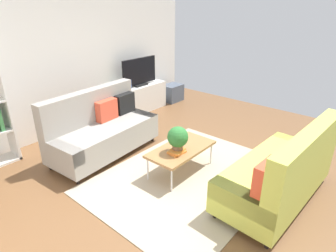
# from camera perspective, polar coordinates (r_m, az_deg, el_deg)

# --- Properties ---
(ground_plane) EXTENTS (7.68, 7.68, 0.00)m
(ground_plane) POSITION_cam_1_polar(r_m,az_deg,el_deg) (4.53, 2.37, -9.35)
(ground_plane) COLOR brown
(wall_far) EXTENTS (6.40, 0.12, 2.90)m
(wall_far) POSITION_cam_1_polar(r_m,az_deg,el_deg) (6.03, -19.28, 12.69)
(wall_far) COLOR white
(wall_far) RESTS_ON ground_plane
(area_rug) EXTENTS (2.90, 2.20, 0.01)m
(area_rug) POSITION_cam_1_polar(r_m,az_deg,el_deg) (4.43, 4.21, -10.13)
(area_rug) COLOR tan
(area_rug) RESTS_ON ground_plane
(couch_beige) EXTENTS (1.96, 0.99, 1.10)m
(couch_beige) POSITION_cam_1_polar(r_m,az_deg,el_deg) (5.03, -13.00, -0.63)
(couch_beige) COLOR gray
(couch_beige) RESTS_ON ground_plane
(couch_green) EXTENTS (1.94, 0.93, 1.10)m
(couch_green) POSITION_cam_1_polar(r_m,az_deg,el_deg) (4.00, 21.69, -8.58)
(couch_green) COLOR #C1CC51
(couch_green) RESTS_ON ground_plane
(coffee_table) EXTENTS (1.10, 0.56, 0.42)m
(coffee_table) POSITION_cam_1_polar(r_m,az_deg,el_deg) (4.37, 2.64, -4.70)
(coffee_table) COLOR #9E7042
(coffee_table) RESTS_ON ground_plane
(tv_console) EXTENTS (1.40, 0.44, 0.64)m
(tv_console) POSITION_cam_1_polar(r_m,az_deg,el_deg) (6.94, -5.62, 5.54)
(tv_console) COLOR silver
(tv_console) RESTS_ON ground_plane
(tv) EXTENTS (1.00, 0.20, 0.64)m
(tv) POSITION_cam_1_polar(r_m,az_deg,el_deg) (6.76, -5.71, 10.61)
(tv) COLOR black
(tv) RESTS_ON tv_console
(storage_trunk) EXTENTS (0.52, 0.40, 0.44)m
(storage_trunk) POSITION_cam_1_polar(r_m,az_deg,el_deg) (7.67, 0.87, 6.64)
(storage_trunk) COLOR #4C5666
(storage_trunk) RESTS_ON ground_plane
(potted_plant) EXTENTS (0.31, 0.31, 0.40)m
(potted_plant) POSITION_cam_1_polar(r_m,az_deg,el_deg) (4.13, 1.96, -2.40)
(potted_plant) COLOR brown
(potted_plant) RESTS_ON coffee_table
(table_book_0) EXTENTS (0.26, 0.20, 0.03)m
(table_book_0) POSITION_cam_1_polar(r_m,az_deg,el_deg) (4.20, 1.75, -5.24)
(table_book_0) COLOR orange
(table_book_0) RESTS_ON coffee_table
(table_book_1) EXTENTS (0.27, 0.23, 0.02)m
(table_book_1) POSITION_cam_1_polar(r_m,az_deg,el_deg) (4.19, 1.76, -4.94)
(table_book_1) COLOR orange
(table_book_1) RESTS_ON table_book_0
(vase_0) EXTENTS (0.12, 0.12, 0.17)m
(vase_0) POSITION_cam_1_polar(r_m,az_deg,el_deg) (6.49, -9.77, 7.76)
(vase_0) COLOR #33B29E
(vase_0) RESTS_ON tv_console
(bottle_0) EXTENTS (0.04, 0.04, 0.19)m
(bottle_0) POSITION_cam_1_polar(r_m,az_deg,el_deg) (6.53, -8.08, 8.07)
(bottle_0) COLOR purple
(bottle_0) RESTS_ON tv_console
(bottle_1) EXTENTS (0.04, 0.04, 0.21)m
(bottle_1) POSITION_cam_1_polar(r_m,az_deg,el_deg) (6.59, -7.48, 8.31)
(bottle_1) COLOR #3359B2
(bottle_1) RESTS_ON tv_console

